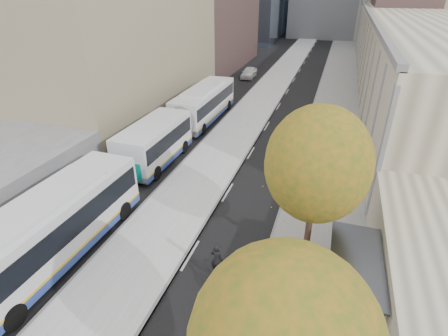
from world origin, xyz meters
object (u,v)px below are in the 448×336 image
at_px(cyclist, 217,268).
at_px(distant_car, 249,73).
at_px(bus_far, 186,117).
at_px(bus_shelter, 360,271).

distance_m(cyclist, distant_car, 37.26).
bearing_deg(distant_car, bus_far, -90.79).
xyz_separation_m(bus_far, cyclist, (7.82, -14.92, -0.87)).
distance_m(bus_far, cyclist, 16.87).
relative_size(bus_far, distant_car, 4.33).
relative_size(bus_shelter, bus_far, 0.24).
bearing_deg(bus_shelter, cyclist, -178.87).
bearing_deg(cyclist, bus_shelter, 7.64).
xyz_separation_m(bus_shelter, bus_far, (-13.40, 14.81, -0.55)).
height_order(bus_shelter, distant_car, bus_shelter).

